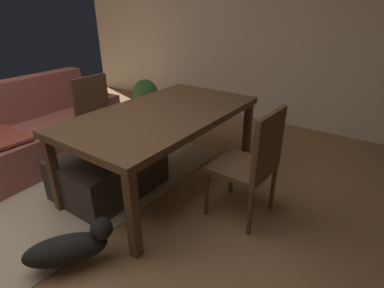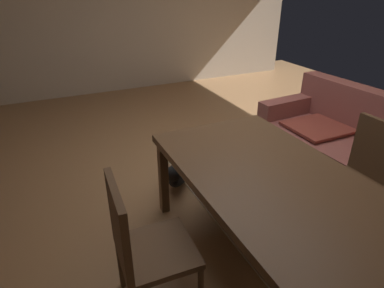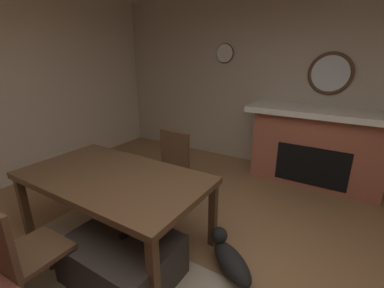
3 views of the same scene
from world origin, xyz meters
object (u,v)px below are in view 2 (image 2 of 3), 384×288
(dining_table, at_px, (273,184))
(dining_chair_north, at_px, (364,172))
(couch, at_px, (353,150))
(ottoman_coffee_table, at_px, (267,197))
(dining_chair_south, at_px, (141,243))
(small_dog, at_px, (179,171))
(tv_remote, at_px, (262,178))

(dining_table, xyz_separation_m, dining_chair_north, (-0.00, 0.91, -0.15))
(couch, xyz_separation_m, ottoman_coffee_table, (0.15, -1.17, -0.12))
(dining_table, distance_m, dining_chair_north, 0.92)
(couch, bearing_deg, dining_table, -69.36)
(dining_chair_north, relative_size, dining_chair_south, 1.00)
(couch, distance_m, dining_chair_north, 0.84)
(ottoman_coffee_table, xyz_separation_m, dining_table, (0.41, -0.33, 0.47))
(ottoman_coffee_table, relative_size, small_dog, 1.64)
(couch, relative_size, tv_remote, 12.39)
(dining_table, bearing_deg, small_dog, -171.21)
(tv_remote, bearing_deg, dining_table, -20.88)
(ottoman_coffee_table, height_order, dining_chair_south, dining_chair_south)
(tv_remote, xyz_separation_m, dining_chair_south, (0.41, -1.15, 0.12))
(tv_remote, xyz_separation_m, dining_chair_north, (0.42, 0.66, 0.12))
(tv_remote, relative_size, small_dog, 0.29)
(dining_chair_north, bearing_deg, ottoman_coffee_table, -125.53)
(couch, xyz_separation_m, dining_chair_north, (0.56, -0.59, 0.21))
(couch, bearing_deg, ottoman_coffee_table, -82.67)
(dining_chair_south, bearing_deg, tv_remote, 109.68)
(ottoman_coffee_table, height_order, tv_remote, tv_remote)
(small_dog, bearing_deg, dining_chair_south, -31.82)
(ottoman_coffee_table, distance_m, dining_table, 0.71)
(ottoman_coffee_table, height_order, small_dog, ottoman_coffee_table)
(tv_remote, relative_size, dining_chair_south, 0.17)
(ottoman_coffee_table, xyz_separation_m, small_dog, (-0.76, -0.51, -0.03))
(dining_chair_north, xyz_separation_m, small_dog, (-1.17, -1.09, -0.36))
(dining_chair_north, distance_m, dining_chair_south, 1.81)
(tv_remote, relative_size, dining_table, 0.09)
(dining_chair_south, xyz_separation_m, small_dog, (-1.17, 0.72, -0.36))
(tv_remote, height_order, dining_chair_south, dining_chair_south)
(ottoman_coffee_table, bearing_deg, couch, 97.33)
(dining_chair_north, height_order, dining_chair_south, same)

